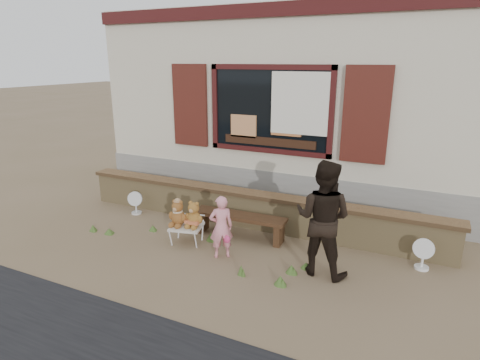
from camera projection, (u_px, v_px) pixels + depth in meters
The scene contains 12 objects.
ground at pixel (225, 247), 6.64m from camera, with size 80.00×80.00×0.00m, color brown.
shopfront at pixel (307, 101), 9.95m from camera, with size 8.04×5.13×4.00m.
brick_wall at pixel (249, 208), 7.41m from camera, with size 7.10×0.36×0.67m.
bench at pixel (239, 221), 6.93m from camera, with size 1.67×0.42×0.42m.
folding_chair at pixel (187, 227), 6.72m from camera, with size 0.60×0.56×0.31m.
teddy_bear_left at pixel (178, 212), 6.68m from camera, with size 0.33×0.29×0.45m, color brown, non-canonical shape.
teddy_bear_right at pixel (194, 214), 6.62m from camera, with size 0.33×0.29×0.45m, color brown, non-canonical shape.
child at pixel (221, 227), 6.18m from camera, with size 0.37×0.24×1.01m, color pink.
adult at pixel (323, 218), 5.63m from camera, with size 0.82×0.64×1.68m, color black.
fan_left at pixel (136, 202), 8.02m from camera, with size 0.31×0.20×0.47m.
fan_right at pixel (423, 254), 5.89m from camera, with size 0.32×0.21×0.49m.
grass_tufts at pixel (210, 250), 6.41m from camera, with size 4.03×1.00×0.16m.
Camera 1 is at (2.81, -5.35, 2.98)m, focal length 30.00 mm.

